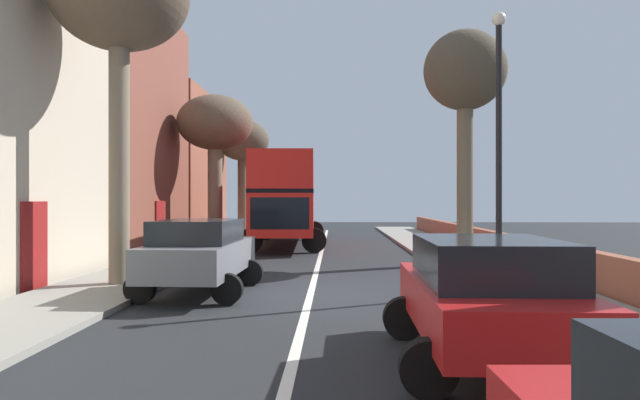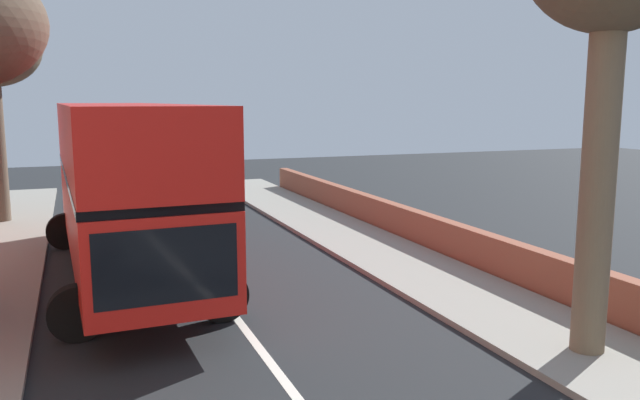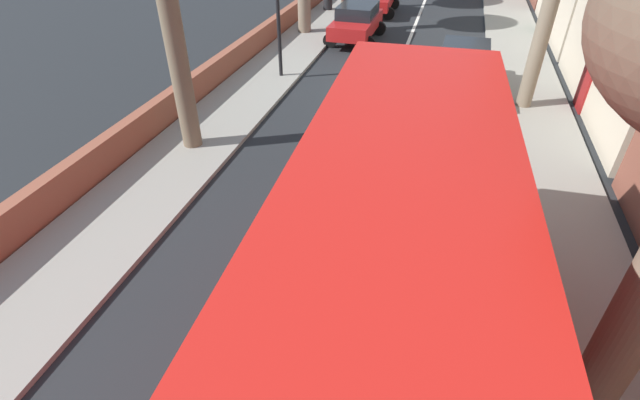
# 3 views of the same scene
# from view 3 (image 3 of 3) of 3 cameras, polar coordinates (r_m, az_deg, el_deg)

# --- Properties ---
(ground_plane) EXTENTS (84.00, 84.00, 0.00)m
(ground_plane) POSITION_cam_3_polar(r_m,az_deg,el_deg) (17.86, 8.64, 13.49)
(ground_plane) COLOR black
(road_centre_line) EXTENTS (0.16, 54.00, 0.01)m
(road_centre_line) POSITION_cam_3_polar(r_m,az_deg,el_deg) (17.86, 8.65, 13.50)
(road_centre_line) COLOR silver
(road_centre_line) RESTS_ON ground
(sidewalk_left) EXTENTS (2.60, 60.00, 0.12)m
(sidewalk_left) POSITION_cam_3_polar(r_m,az_deg,el_deg) (18.00, 24.53, 11.08)
(sidewalk_left) COLOR gray
(sidewalk_left) RESTS_ON ground
(sidewalk_right) EXTENTS (2.60, 60.00, 0.12)m
(sidewalk_right) POSITION_cam_3_polar(r_m,az_deg,el_deg) (18.99, -6.62, 15.18)
(sidewalk_right) COLOR gray
(sidewalk_right) RESTS_ON ground
(boundary_wall_right) EXTENTS (0.36, 54.00, 0.97)m
(boundary_wall_right) POSITION_cam_3_polar(r_m,az_deg,el_deg) (19.46, -11.15, 16.59)
(boundary_wall_right) COLOR brown
(boundary_wall_right) RESTS_ON ground
(double_decker_bus) EXTENTS (3.84, 11.17, 4.06)m
(double_decker_bus) POSITION_cam_3_polar(r_m,az_deg,el_deg) (5.10, 7.51, -20.05)
(double_decker_bus) COLOR red
(double_decker_bus) RESTS_ON ground
(parked_car_grey_left_1) EXTENTS (2.53, 4.30, 1.69)m
(parked_car_grey_left_1) POSITION_cam_3_polar(r_m,az_deg,el_deg) (17.74, 17.37, 15.49)
(parked_car_grey_left_1) COLOR slate
(parked_car_grey_left_1) RESTS_ON ground
(parked_car_red_right_4) EXTENTS (2.53, 4.27, 1.64)m
(parked_car_red_right_4) POSITION_cam_3_polar(r_m,az_deg,el_deg) (23.39, 4.58, 21.39)
(parked_car_red_right_4) COLOR #AD1919
(parked_car_red_right_4) RESTS_ON ground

